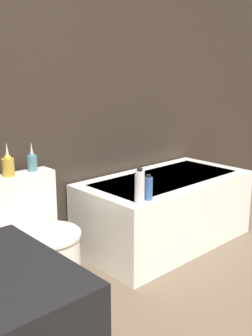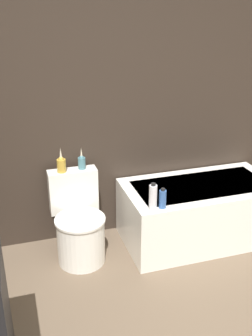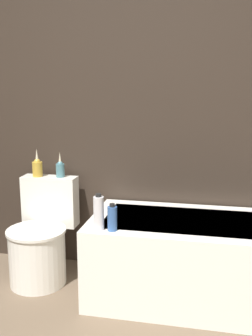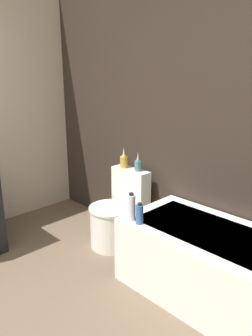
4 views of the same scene
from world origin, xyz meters
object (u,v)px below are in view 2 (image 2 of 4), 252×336
(bathtub, at_px, (199,211))
(vase_silver, at_px, (82,162))
(shampoo_bottle_tall, at_px, (153,197))
(vase_gold, at_px, (61,164))
(shampoo_bottle_short, at_px, (163,199))
(toilet, at_px, (79,227))

(bathtub, xyz_separation_m, vase_silver, (-1.05, 0.26, 0.53))
(vase_silver, xyz_separation_m, shampoo_bottle_tall, (0.46, -0.55, -0.15))
(shampoo_bottle_tall, bearing_deg, vase_silver, 129.76)
(vase_gold, distance_m, shampoo_bottle_short, 0.92)
(toilet, height_order, shampoo_bottle_short, toilet)
(vase_silver, bearing_deg, toilet, -112.83)
(vase_gold, bearing_deg, vase_silver, 5.64)
(bathtub, height_order, shampoo_bottle_tall, shampoo_bottle_tall)
(toilet, height_order, vase_gold, vase_gold)
(shampoo_bottle_tall, xyz_separation_m, shampoo_bottle_short, (0.09, 0.00, -0.03))
(vase_gold, xyz_separation_m, vase_silver, (0.18, 0.02, -0.01))
(bathtub, bearing_deg, shampoo_bottle_short, -149.98)
(vase_silver, distance_m, shampoo_bottle_tall, 0.73)
(shampoo_bottle_tall, height_order, shampoo_bottle_short, shampoo_bottle_tall)
(bathtub, relative_size, shampoo_bottle_tall, 6.08)
(shampoo_bottle_tall, relative_size, shampoo_bottle_short, 1.34)
(toilet, bearing_deg, vase_gold, 114.66)
(toilet, xyz_separation_m, shampoo_bottle_tall, (0.55, -0.34, 0.37))
(bathtub, height_order, vase_silver, vase_silver)
(shampoo_bottle_short, bearing_deg, vase_gold, 143.85)
(shampoo_bottle_short, bearing_deg, vase_silver, 134.85)
(bathtub, xyz_separation_m, shampoo_bottle_short, (-0.50, -0.29, 0.35))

